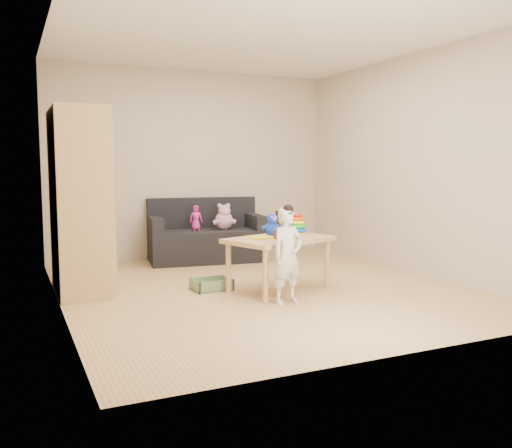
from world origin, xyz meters
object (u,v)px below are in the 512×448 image
wardrobe (80,201)px  play_table (279,264)px  toddler (288,257)px  sofa (206,245)px

wardrobe → play_table: wardrobe is taller
toddler → wardrobe: bearing=131.3°
wardrobe → play_table: size_ratio=1.76×
play_table → toddler: toddler is taller
sofa → play_table: play_table is taller
sofa → toddler: 2.50m
play_table → toddler: bearing=-108.5°
sofa → play_table: size_ratio=1.45×
wardrobe → sofa: wardrobe is taller
wardrobe → sofa: bearing=33.7°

